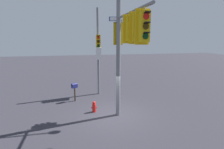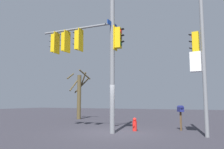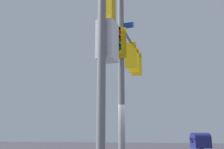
% 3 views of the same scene
% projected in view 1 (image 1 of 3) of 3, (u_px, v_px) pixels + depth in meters
% --- Properties ---
extents(ground_plane, '(80.00, 80.00, 0.00)m').
position_uv_depth(ground_plane, '(114.00, 115.00, 11.00)').
color(ground_plane, '#312F37').
extents(main_signal_pole_assembly, '(4.02, 5.26, 8.36)m').
position_uv_depth(main_signal_pole_assembly, '(126.00, 35.00, 9.03)').
color(main_signal_pole_assembly, slate).
rests_on(main_signal_pole_assembly, ground).
extents(secondary_pole_assembly, '(0.45, 0.74, 7.09)m').
position_uv_depth(secondary_pole_assembly, '(98.00, 51.00, 14.32)').
color(secondary_pole_assembly, slate).
rests_on(secondary_pole_assembly, ground).
extents(fire_hydrant, '(0.38, 0.24, 0.73)m').
position_uv_depth(fire_hydrant, '(94.00, 107.00, 11.43)').
color(fire_hydrant, red).
rests_on(fire_hydrant, ground).
extents(mailbox, '(0.50, 0.43, 1.41)m').
position_uv_depth(mailbox, '(74.00, 87.00, 13.27)').
color(mailbox, '#4C3823').
rests_on(mailbox, ground).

